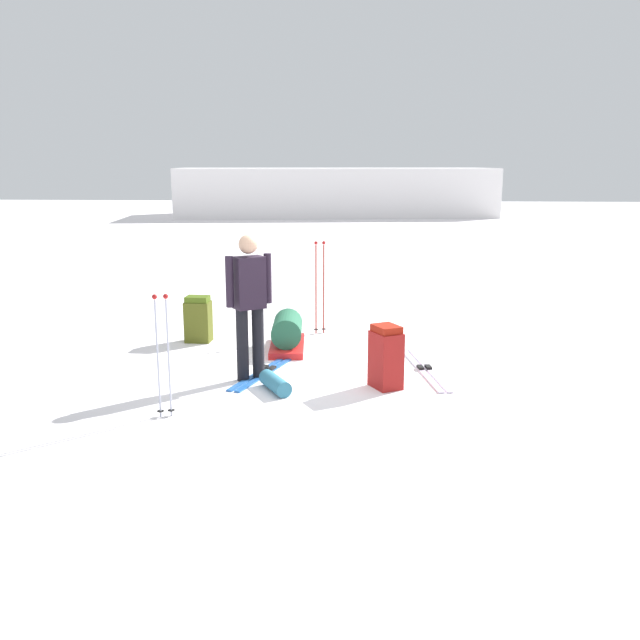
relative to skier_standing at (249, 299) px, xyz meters
name	(u,v)px	position (x,y,z in m)	size (l,w,h in m)	color
ground_plane	(320,377)	(0.81, 0.11, -0.95)	(80.00, 80.00, 0.00)	white
distant_snow_ridge	(335,192)	(-0.25, 26.60, 0.18)	(14.97, 5.00, 2.27)	white
skier_standing	(249,299)	(0.00, 0.00, 0.00)	(0.49, 0.37, 1.70)	black
ski_pair_near	(268,370)	(0.15, 0.35, -0.94)	(0.71, 1.77, 0.05)	#255DAD
ski_pair_far	(424,369)	(2.07, 0.51, -0.94)	(0.50, 1.84, 0.05)	silver
backpack_large_dark	(386,357)	(1.57, -0.22, -0.60)	(0.41, 0.44, 0.72)	maroon
backpack_bright	(198,319)	(-1.03, 1.70, -0.63)	(0.36, 0.28, 0.66)	#4F5519
ski_poles_planted_near	(163,349)	(-0.65, -1.30, -0.26)	(0.17, 0.10, 1.25)	#AAAFC2
ski_poles_planted_far	(320,283)	(0.66, 2.32, -0.19)	(0.18, 0.10, 1.38)	maroon
gear_sled	(287,333)	(0.27, 1.37, -0.73)	(0.53, 1.15, 0.49)	red
sleeping_mat_rolled	(275,383)	(0.34, -0.43, -0.86)	(0.18, 0.18, 0.55)	teal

